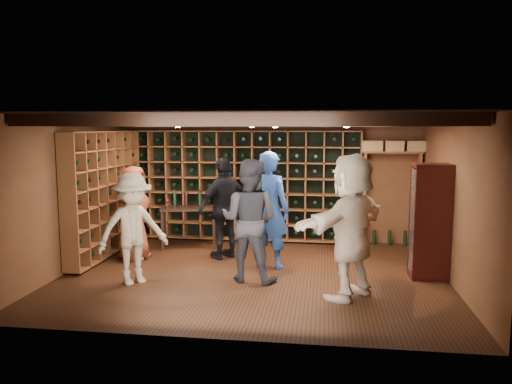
# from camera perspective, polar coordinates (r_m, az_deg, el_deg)

# --- Properties ---
(ground) EXTENTS (6.00, 6.00, 0.00)m
(ground) POSITION_cam_1_polar(r_m,az_deg,el_deg) (8.07, -0.29, -9.35)
(ground) COLOR #321A0D
(ground) RESTS_ON ground
(room_shell) EXTENTS (6.00, 6.00, 6.00)m
(room_shell) POSITION_cam_1_polar(r_m,az_deg,el_deg) (7.78, -0.24, 8.08)
(room_shell) COLOR brown
(room_shell) RESTS_ON ground
(wine_rack_back) EXTENTS (4.65, 0.30, 2.20)m
(wine_rack_back) POSITION_cam_1_polar(r_m,az_deg,el_deg) (10.18, -1.36, 0.75)
(wine_rack_back) COLOR brown
(wine_rack_back) RESTS_ON ground
(wine_rack_left) EXTENTS (0.30, 2.65, 2.20)m
(wine_rack_left) POSITION_cam_1_polar(r_m,az_deg,el_deg) (9.42, -16.86, -0.10)
(wine_rack_left) COLOR brown
(wine_rack_left) RESTS_ON ground
(crate_shelf) EXTENTS (1.20, 0.32, 2.07)m
(crate_shelf) POSITION_cam_1_polar(r_m,az_deg,el_deg) (10.09, 15.32, 2.82)
(crate_shelf) COLOR brown
(crate_shelf) RESTS_ON ground
(display_cabinet) EXTENTS (0.55, 0.50, 1.75)m
(display_cabinet) POSITION_cam_1_polar(r_m,az_deg,el_deg) (8.15, 19.20, -3.41)
(display_cabinet) COLOR #370E0B
(display_cabinet) RESTS_ON ground
(man_blue_shirt) EXTENTS (0.83, 0.68, 1.95)m
(man_blue_shirt) POSITION_cam_1_polar(r_m,az_deg,el_deg) (8.24, 1.49, -2.05)
(man_blue_shirt) COLOR navy
(man_blue_shirt) RESTS_ON ground
(man_grey_suit) EXTENTS (1.03, 0.87, 1.86)m
(man_grey_suit) POSITION_cam_1_polar(r_m,az_deg,el_deg) (7.54, -0.77, -3.26)
(man_grey_suit) COLOR black
(man_grey_suit) RESTS_ON ground
(guest_red_floral) EXTENTS (0.58, 0.84, 1.65)m
(guest_red_floral) POSITION_cam_1_polar(r_m,az_deg,el_deg) (9.05, -13.75, -2.36)
(guest_red_floral) COLOR maroon
(guest_red_floral) RESTS_ON ground
(guest_woman_black) EXTENTS (1.06, 1.05, 1.80)m
(guest_woman_black) POSITION_cam_1_polar(r_m,az_deg,el_deg) (8.87, -3.58, -1.87)
(guest_woman_black) COLOR black
(guest_woman_black) RESTS_ON ground
(guest_khaki) EXTENTS (1.21, 1.17, 1.66)m
(guest_khaki) POSITION_cam_1_polar(r_m,az_deg,el_deg) (7.65, -13.90, -4.12)
(guest_khaki) COLOR gray
(guest_khaki) RESTS_ON ground
(guest_beige) EXTENTS (1.57, 1.83, 1.99)m
(guest_beige) POSITION_cam_1_polar(r_m,az_deg,el_deg) (6.91, 10.78, -3.85)
(guest_beige) COLOR #BEA98C
(guest_beige) RESTS_ON ground
(tasting_table) EXTENTS (1.15, 0.76, 1.08)m
(tasting_table) POSITION_cam_1_polar(r_m,az_deg,el_deg) (9.73, -7.74, -2.21)
(tasting_table) COLOR black
(tasting_table) RESTS_ON ground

